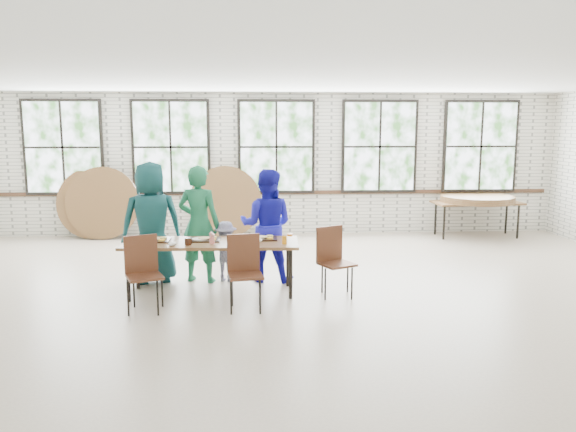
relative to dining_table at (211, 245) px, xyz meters
name	(u,v)px	position (x,y,z in m)	size (l,w,h in m)	color
room	(276,149)	(1.08, 4.27, 1.14)	(12.00, 12.00, 12.00)	#C1AF99
dining_table	(211,245)	(0.00, 0.00, 0.00)	(2.43, 0.90, 0.74)	brown
chair_near_left	(143,267)	(-0.82, -0.63, -0.13)	(0.54, 0.53, 0.95)	#4F2B1A
chair_near_right	(244,265)	(0.47, -0.64, -0.13)	(0.47, 0.46, 0.95)	#4F2B1A
chair_spare	(333,255)	(1.68, -0.14, -0.13)	(0.56, 0.55, 0.95)	#4F2B1A
adult_teal	(152,223)	(-0.92, 0.65, 0.22)	(0.88, 0.58, 1.81)	#155345
adult_green	(199,224)	(-0.22, 0.65, 0.19)	(0.64, 0.42, 1.75)	#1C6C46
toddler	(226,251)	(0.17, 0.65, -0.23)	(0.59, 0.34, 0.91)	#171748
adult_blue	(267,225)	(0.78, 0.65, 0.15)	(0.82, 0.64, 1.69)	#1818AD
storage_table	(477,204)	(5.26, 3.76, 0.00)	(1.84, 0.85, 0.74)	brown
tabletop_clutter	(217,240)	(0.09, -0.02, 0.08)	(2.05, 0.60, 0.11)	black
round_tops_stacked	(477,199)	(5.26, 3.76, 0.12)	(1.50, 1.50, 0.13)	brown
round_tops_leaning	(141,203)	(-1.75, 4.04, 0.05)	(4.23, 0.43, 1.49)	brown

